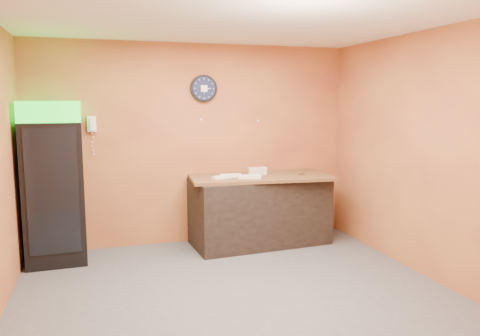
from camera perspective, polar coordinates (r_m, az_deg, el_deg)
name	(u,v)px	position (r m, az deg, el deg)	size (l,w,h in m)	color
floor	(235,293)	(5.09, -0.62, -15.04)	(4.50, 4.50, 0.00)	#47474C
back_wall	(195,144)	(6.65, -5.57, 2.89)	(4.50, 0.02, 2.80)	#B97634
right_wall	(422,154)	(5.77, 21.30, 1.58)	(0.02, 4.00, 2.80)	#B97634
ceiling	(235,18)	(4.75, -0.67, 17.80)	(4.50, 4.00, 0.02)	white
beverage_cooler	(54,185)	(6.20, -21.75, -1.95)	(0.72, 0.74, 2.01)	black
prep_counter	(260,211)	(6.62, 2.42, -5.25)	(1.88, 0.84, 0.94)	black
wall_clock	(204,88)	(6.62, -4.45, 9.64)	(0.38, 0.06, 0.38)	black
wall_phone	(92,124)	(6.44, -17.62, 5.13)	(0.11, 0.10, 0.20)	white
butcher_paper	(260,177)	(6.53, 2.45, -1.07)	(1.94, 0.93, 0.04)	brown
sub_roll_stack	(257,171)	(6.54, 2.15, -0.39)	(0.26, 0.09, 0.11)	beige
wrapped_sandwich_left	(222,177)	(6.25, -2.25, -1.12)	(0.26, 0.10, 0.04)	white
wrapped_sandwich_mid	(249,177)	(6.26, 1.16, -1.07)	(0.31, 0.12, 0.04)	white
wrapped_sandwich_right	(231,176)	(6.37, -1.15, -0.93)	(0.28, 0.11, 0.04)	white
kitchen_tool	(258,172)	(6.65, 2.23, -0.47)	(0.06, 0.06, 0.06)	silver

